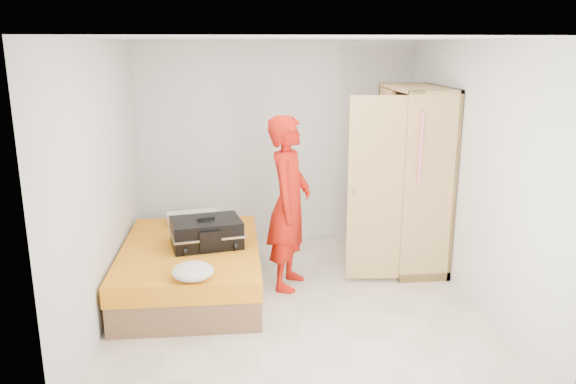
{
  "coord_description": "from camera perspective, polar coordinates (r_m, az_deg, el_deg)",
  "views": [
    {
      "loc": [
        -0.57,
        -5.28,
        2.54
      ],
      "look_at": [
        0.01,
        0.58,
        1.0
      ],
      "focal_mm": 35.0,
      "sensor_mm": 36.0,
      "label": 1
    }
  ],
  "objects": [
    {
      "name": "bed",
      "position": [
        6.09,
        -9.8,
        -7.62
      ],
      "size": [
        1.42,
        2.02,
        0.5
      ],
      "color": "brown",
      "rests_on": "ground"
    },
    {
      "name": "person",
      "position": [
        5.91,
        0.1,
        -1.15
      ],
      "size": [
        0.64,
        0.79,
        1.86
      ],
      "primitive_type": "imported",
      "rotation": [
        0.0,
        0.0,
        1.23
      ],
      "color": "red",
      "rests_on": "ground"
    },
    {
      "name": "round_cushion",
      "position": [
        5.17,
        -9.64,
        -7.95
      ],
      "size": [
        0.38,
        0.38,
        0.14
      ],
      "primitive_type": "ellipsoid",
      "color": "white",
      "rests_on": "bed"
    },
    {
      "name": "wardrobe",
      "position": [
        6.65,
        12.26,
        0.92
      ],
      "size": [
        1.17,
        1.2,
        2.1
      ],
      "color": "tan",
      "rests_on": "ground"
    },
    {
      "name": "room",
      "position": [
        5.45,
        0.54,
        1.52
      ],
      "size": [
        4.0,
        4.02,
        2.6
      ],
      "color": "beige",
      "rests_on": "ground"
    },
    {
      "name": "suitcase",
      "position": [
        5.95,
        -8.29,
        -4.12
      ],
      "size": [
        0.82,
        0.66,
        0.31
      ],
      "rotation": [
        0.0,
        0.0,
        0.2
      ],
      "color": "black",
      "rests_on": "bed"
    },
    {
      "name": "pillow",
      "position": [
        6.79,
        -9.64,
        -2.54
      ],
      "size": [
        0.65,
        0.44,
        0.11
      ],
      "primitive_type": "cube",
      "rotation": [
        0.0,
        0.0,
        0.24
      ],
      "color": "white",
      "rests_on": "bed"
    }
  ]
}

